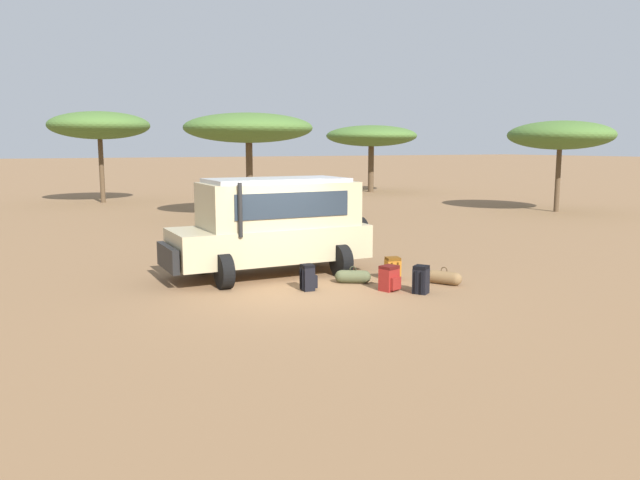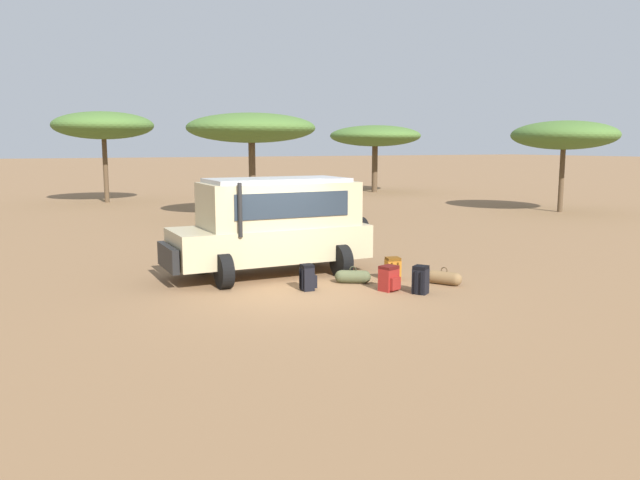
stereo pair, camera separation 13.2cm
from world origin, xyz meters
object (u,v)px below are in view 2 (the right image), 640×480
at_px(duffel_bag_low_black_case, 444,278).
at_px(acacia_tree_right_mid, 375,136).
at_px(backpack_outermost, 389,279).
at_px(safari_vehicle, 274,224).
at_px(backpack_near_rear_wheel, 421,280).
at_px(duffel_bag_soft_canvas, 353,277).
at_px(acacia_tree_centre_back, 251,128).
at_px(acacia_tree_left_mid, 103,126).
at_px(acacia_tree_far_right, 564,135).
at_px(backpack_beside_front_wheel, 393,269).
at_px(backpack_cluster_center, 308,278).

distance_m(duffel_bag_low_black_case, acacia_tree_right_mid, 29.87).
bearing_deg(acacia_tree_right_mid, backpack_outermost, -121.21).
bearing_deg(safari_vehicle, backpack_outermost, -60.35).
height_order(backpack_near_rear_wheel, duffel_bag_soft_canvas, backpack_near_rear_wheel).
xyz_separation_m(backpack_near_rear_wheel, acacia_tree_right_mid, (15.25, 26.51, 3.58)).
bearing_deg(acacia_tree_centre_back, acacia_tree_right_mid, 38.77).
bearing_deg(backpack_near_rear_wheel, safari_vehicle, 121.54).
bearing_deg(acacia_tree_centre_back, acacia_tree_left_mid, 115.14).
distance_m(acacia_tree_left_mid, acacia_tree_far_right, 24.67).
bearing_deg(acacia_tree_right_mid, safari_vehicle, -126.87).
distance_m(acacia_tree_left_mid, acacia_tree_centre_back, 11.62).
bearing_deg(acacia_tree_left_mid, backpack_beside_front_wheel, -83.04).
distance_m(safari_vehicle, backpack_near_rear_wheel, 4.10).
xyz_separation_m(duffel_bag_soft_canvas, acacia_tree_centre_back, (2.92, 14.35, 3.86)).
bearing_deg(backpack_outermost, backpack_beside_front_wheel, 52.53).
relative_size(safari_vehicle, acacia_tree_left_mid, 0.96).
bearing_deg(acacia_tree_right_mid, acacia_tree_left_mid, -179.86).
distance_m(backpack_cluster_center, duffel_bag_low_black_case, 3.27).
height_order(acacia_tree_left_mid, acacia_tree_far_right, acacia_tree_left_mid).
relative_size(backpack_near_rear_wheel, acacia_tree_centre_back, 0.11).
relative_size(safari_vehicle, backpack_outermost, 9.42).
height_order(backpack_cluster_center, duffel_bag_low_black_case, backpack_cluster_center).
bearing_deg(backpack_cluster_center, safari_vehicle, 89.70).
distance_m(safari_vehicle, backpack_cluster_center, 2.21).
distance_m(backpack_near_rear_wheel, acacia_tree_right_mid, 30.79).
bearing_deg(duffel_bag_soft_canvas, acacia_tree_centre_back, 78.51).
relative_size(backpack_near_rear_wheel, duffel_bag_low_black_case, 0.79).
bearing_deg(backpack_beside_front_wheel, acacia_tree_far_right, 30.50).
xyz_separation_m(duffel_bag_soft_canvas, acacia_tree_left_mid, (-2.02, 24.87, 4.19)).
distance_m(backpack_cluster_center, duffel_bag_soft_canvas, 1.30).
height_order(backpack_outermost, acacia_tree_far_right, acacia_tree_far_right).
relative_size(backpack_near_rear_wheel, acacia_tree_left_mid, 0.11).
distance_m(backpack_beside_front_wheel, backpack_near_rear_wheel, 1.47).
distance_m(safari_vehicle, duffel_bag_low_black_case, 4.40).
xyz_separation_m(backpack_beside_front_wheel, acacia_tree_left_mid, (-3.05, 25.01, 4.07)).
height_order(backpack_outermost, duffel_bag_soft_canvas, backpack_outermost).
bearing_deg(acacia_tree_left_mid, safari_vehicle, -88.14).
bearing_deg(duffel_bag_soft_canvas, acacia_tree_far_right, 28.60).
xyz_separation_m(backpack_near_rear_wheel, duffel_bag_soft_canvas, (-0.81, 1.60, -0.15)).
distance_m(duffel_bag_low_black_case, duffel_bag_soft_canvas, 2.15).
xyz_separation_m(duffel_bag_low_black_case, acacia_tree_left_mid, (-3.87, 25.96, 4.19)).
distance_m(safari_vehicle, backpack_beside_front_wheel, 3.18).
relative_size(duffel_bag_low_black_case, acacia_tree_left_mid, 0.14).
distance_m(backpack_beside_front_wheel, duffel_bag_low_black_case, 1.26).
xyz_separation_m(backpack_cluster_center, backpack_near_rear_wheel, (2.09, -1.42, 0.02)).
xyz_separation_m(duffel_bag_soft_canvas, acacia_tree_far_right, (17.14, 9.35, 3.57)).
distance_m(backpack_outermost, acacia_tree_left_mid, 26.33).
distance_m(duffel_bag_soft_canvas, acacia_tree_far_right, 19.85).
bearing_deg(acacia_tree_centre_back, backpack_cluster_center, -106.12).
height_order(backpack_beside_front_wheel, acacia_tree_right_mid, acacia_tree_right_mid).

